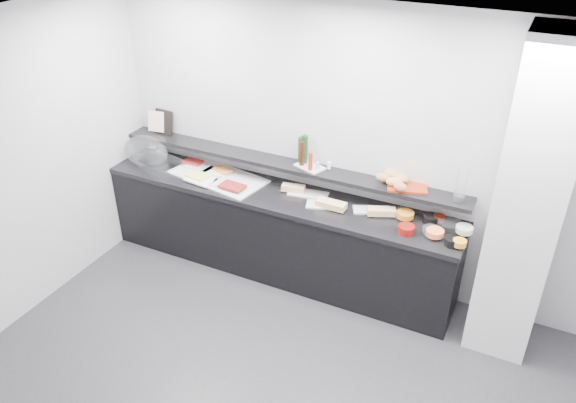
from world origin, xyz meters
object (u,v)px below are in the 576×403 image
at_px(framed_print, 164,122).
at_px(carafe, 461,186).
at_px(cloche_base, 161,162).
at_px(condiment_tray, 310,167).
at_px(bread_tray, 407,186).
at_px(sandwich_plate_mid, 325,205).

xyz_separation_m(framed_print, carafe, (3.13, -0.09, 0.02)).
bearing_deg(cloche_base, framed_print, 121.69).
xyz_separation_m(condiment_tray, bread_tray, (0.94, 0.02, 0.00)).
distance_m(condiment_tray, bread_tray, 0.94).
xyz_separation_m(bread_tray, carafe, (0.46, -0.06, 0.14)).
relative_size(sandwich_plate_mid, framed_print, 1.35).
bearing_deg(condiment_tray, framed_print, -161.75).
height_order(framed_print, condiment_tray, framed_print).
bearing_deg(sandwich_plate_mid, condiment_tray, 123.18).
relative_size(sandwich_plate_mid, bread_tray, 1.02).
distance_m(sandwich_plate_mid, condiment_tray, 0.41).
xyz_separation_m(sandwich_plate_mid, condiment_tray, (-0.26, 0.21, 0.25)).
distance_m(framed_print, bread_tray, 2.67).
bearing_deg(condiment_tray, cloche_base, -154.20).
xyz_separation_m(sandwich_plate_mid, carafe, (1.14, 0.17, 0.39)).
distance_m(framed_print, condiment_tray, 1.73).
bearing_deg(carafe, framed_print, 178.36).
bearing_deg(sandwich_plate_mid, carafe, -9.20).
xyz_separation_m(sandwich_plate_mid, bread_tray, (0.68, 0.23, 0.25)).
bearing_deg(condiment_tray, carafe, 18.54).
height_order(cloche_base, condiment_tray, condiment_tray).
xyz_separation_m(framed_print, bread_tray, (2.67, -0.03, -0.12)).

